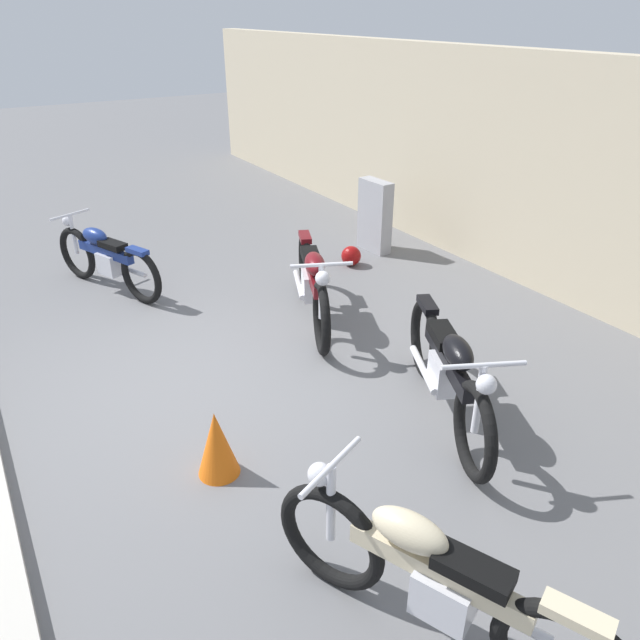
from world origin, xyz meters
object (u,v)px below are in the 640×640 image
(helmet, at_px, (351,256))
(traffic_cone, at_px, (217,443))
(motorcycle_blue, at_px, (106,258))
(motorcycle_maroon, at_px, (313,282))
(motorcycle_black, at_px, (448,372))
(motorcycle_cream, at_px, (433,581))
(stone_marker, at_px, (375,216))

(helmet, relative_size, traffic_cone, 0.49)
(motorcycle_blue, xyz_separation_m, motorcycle_maroon, (2.06, 1.73, 0.05))
(traffic_cone, bearing_deg, helmet, 132.35)
(helmet, distance_m, motorcycle_black, 3.54)
(helmet, xyz_separation_m, motorcycle_cream, (4.78, -2.73, 0.31))
(motorcycle_black, relative_size, motorcycle_maroon, 0.98)
(motorcycle_blue, distance_m, motorcycle_maroon, 2.69)
(stone_marker, xyz_separation_m, motorcycle_blue, (-0.60, -3.64, -0.09))
(stone_marker, relative_size, helmet, 3.76)
(helmet, bearing_deg, motorcycle_black, -21.18)
(traffic_cone, height_order, motorcycle_cream, motorcycle_cream)
(stone_marker, height_order, motorcycle_black, stone_marker)
(motorcycle_cream, bearing_deg, motorcycle_maroon, -45.22)
(motorcycle_maroon, bearing_deg, helmet, 155.10)
(stone_marker, relative_size, motorcycle_blue, 0.56)
(motorcycle_blue, bearing_deg, motorcycle_maroon, -162.15)
(motorcycle_maroon, relative_size, motorcycle_cream, 1.05)
(stone_marker, bearing_deg, motorcycle_blue, -99.36)
(helmet, xyz_separation_m, traffic_cone, (2.91, -3.19, 0.14))
(stone_marker, relative_size, motorcycle_cream, 0.53)
(motorcycle_maroon, bearing_deg, motorcycle_black, 24.37)
(motorcycle_maroon, bearing_deg, traffic_cone, -23.16)
(traffic_cone, relative_size, motorcycle_cream, 0.28)
(motorcycle_black, bearing_deg, motorcycle_blue, -132.01)
(motorcycle_black, relative_size, motorcycle_cream, 1.03)
(stone_marker, bearing_deg, motorcycle_cream, -33.30)
(motorcycle_blue, relative_size, motorcycle_black, 0.92)
(traffic_cone, distance_m, motorcycle_black, 1.97)
(stone_marker, distance_m, traffic_cone, 5.01)
(helmet, relative_size, motorcycle_maroon, 0.13)
(motorcycle_blue, bearing_deg, motorcycle_black, -179.55)
(motorcycle_black, bearing_deg, stone_marker, 177.74)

